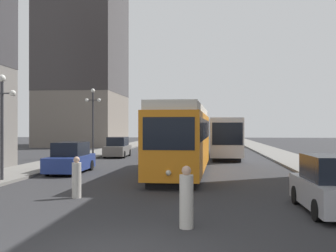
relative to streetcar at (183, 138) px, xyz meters
The scene contains 12 objects.
sidewalk_left 26.47m from the streetcar, 111.47° to the left, with size 3.35×120.00×0.15m, color gray.
sidewalk_right 26.01m from the streetcar, 71.27° to the left, with size 3.35×120.00×0.15m, color gray.
streetcar is the anchor object (origin of this frame).
transit_bus 14.16m from the streetcar, 78.10° to the left, with size 2.62×12.81×3.45m.
parked_car_left_near 14.62m from the streetcar, 117.32° to the left, with size 1.94×4.54×1.82m.
parked_car_left_mid 6.80m from the streetcar, behind, with size 1.94×4.77×1.82m.
parked_car_right_far 11.78m from the streetcar, 62.81° to the right, with size 1.93×4.34×1.82m.
pedestrian_crossing_near 12.98m from the streetcar, 86.39° to the right, with size 0.38×0.38×1.68m.
pedestrian_crossing_far 9.38m from the streetcar, 112.88° to the right, with size 0.35×0.35×1.58m.
lamp_post_left_near 9.89m from the streetcar, 151.34° to the right, with size 1.41×0.36×5.13m.
lamp_post_left_far 14.48m from the streetcar, 126.74° to the left, with size 1.41×0.36×5.96m.
building_left_corner 41.51m from the streetcar, 115.10° to the left, with size 11.16×14.82×30.66m.
Camera 1 is at (2.01, -8.50, 2.71)m, focal length 44.09 mm.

